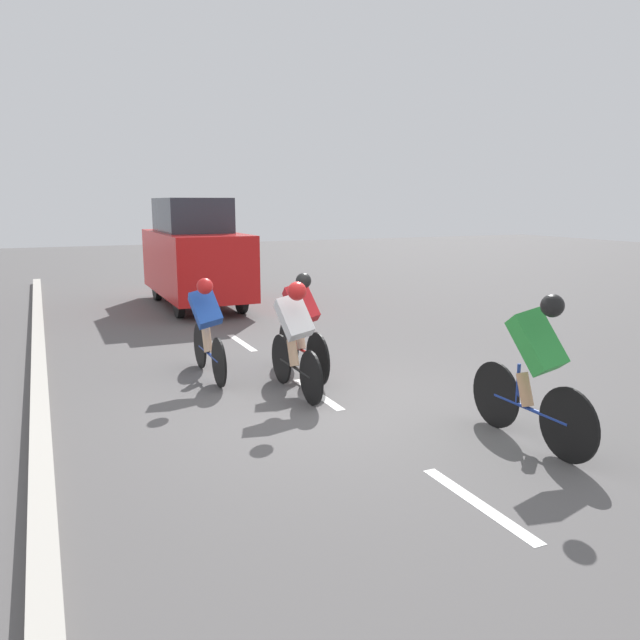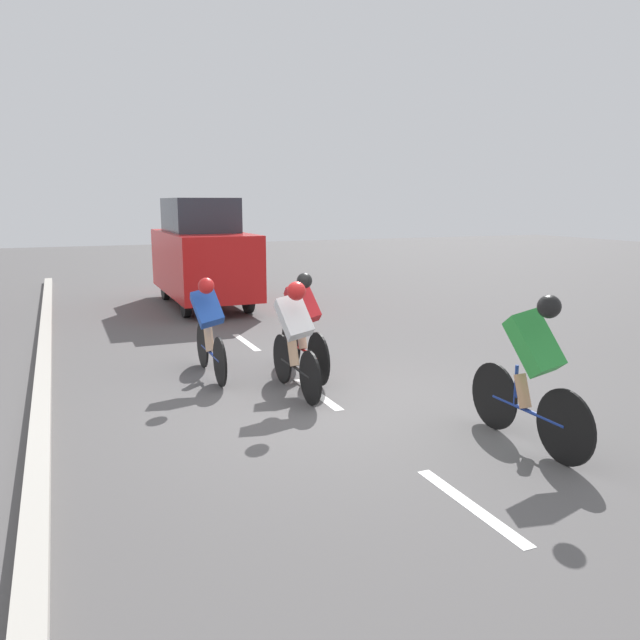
% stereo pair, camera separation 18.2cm
% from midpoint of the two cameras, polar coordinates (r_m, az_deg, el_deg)
% --- Properties ---
extents(ground_plane, '(60.00, 60.00, 0.00)m').
position_cam_midpoint_polar(ground_plane, '(7.63, 0.14, -7.52)').
color(ground_plane, '#565454').
extents(lane_stripe_near, '(0.12, 1.40, 0.01)m').
position_cam_midpoint_polar(lane_stripe_near, '(5.37, 13.26, -15.99)').
color(lane_stripe_near, white).
rests_on(lane_stripe_near, ground).
extents(lane_stripe_mid, '(0.12, 1.40, 0.01)m').
position_cam_midpoint_polar(lane_stripe_mid, '(7.94, -0.95, -6.75)').
color(lane_stripe_mid, white).
rests_on(lane_stripe_mid, ground).
extents(lane_stripe_far, '(0.12, 1.40, 0.01)m').
position_cam_midpoint_polar(lane_stripe_far, '(10.86, -7.64, -2.06)').
color(lane_stripe_far, white).
rests_on(lane_stripe_far, ground).
extents(curb, '(0.20, 26.63, 0.14)m').
position_cam_midpoint_polar(curb, '(7.34, -24.84, -8.72)').
color(curb, '#B7B2A8').
rests_on(curb, ground).
extents(cyclist_red, '(0.43, 1.76, 1.48)m').
position_cam_midpoint_polar(cyclist_red, '(8.53, -2.28, -0.28)').
color(cyclist_red, black).
rests_on(cyclist_red, ground).
extents(cyclist_white, '(0.42, 1.66, 1.47)m').
position_cam_midpoint_polar(cyclist_white, '(7.71, -2.99, -1.35)').
color(cyclist_white, black).
rests_on(cyclist_white, ground).
extents(cyclist_blue, '(0.42, 1.71, 1.42)m').
position_cam_midpoint_polar(cyclist_blue, '(8.60, -10.91, -0.50)').
color(cyclist_blue, black).
rests_on(cyclist_blue, ground).
extents(cyclist_green, '(0.42, 1.73, 1.57)m').
position_cam_midpoint_polar(cyclist_green, '(6.40, 18.27, -4.12)').
color(cyclist_green, black).
rests_on(cyclist_green, ground).
extents(support_car, '(1.70, 4.23, 2.48)m').
position_cam_midpoint_polar(support_car, '(14.71, -11.74, 5.94)').
color(support_car, black).
rests_on(support_car, ground).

